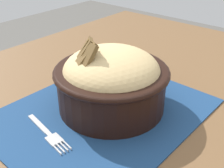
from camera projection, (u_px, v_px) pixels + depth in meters
table at (107, 139)px, 0.58m from camera, size 1.22×0.86×0.74m
placemat at (104, 113)px, 0.53m from camera, size 0.40×0.32×0.00m
bowl at (112, 80)px, 0.52m from camera, size 0.25×0.25×0.14m
fork at (49, 134)px, 0.47m from camera, size 0.03×0.13×0.00m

